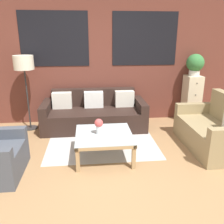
{
  "coord_description": "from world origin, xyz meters",
  "views": [
    {
      "loc": [
        -0.3,
        -2.8,
        1.88
      ],
      "look_at": [
        0.13,
        1.27,
        0.55
      ],
      "focal_mm": 38.0,
      "sensor_mm": 36.0,
      "label": 1
    }
  ],
  "objects_px": {
    "coffee_table": "(104,137)",
    "drawer_cabinet": "(191,98)",
    "settee_vintage": "(214,131)",
    "flower_vase": "(99,125)",
    "potted_plant": "(195,64)",
    "couch_dark": "(94,114)",
    "floor_lamp": "(24,66)"
  },
  "relations": [
    {
      "from": "potted_plant",
      "to": "flower_vase",
      "type": "distance_m",
      "value": 2.76
    },
    {
      "from": "potted_plant",
      "to": "coffee_table",
      "type": "bearing_deg",
      "value": -143.69
    },
    {
      "from": "coffee_table",
      "to": "drawer_cabinet",
      "type": "distance_m",
      "value": 2.61
    },
    {
      "from": "coffee_table",
      "to": "potted_plant",
      "type": "distance_m",
      "value": 2.77
    },
    {
      "from": "coffee_table",
      "to": "potted_plant",
      "type": "relative_size",
      "value": 1.88
    },
    {
      "from": "couch_dark",
      "to": "coffee_table",
      "type": "relative_size",
      "value": 2.39
    },
    {
      "from": "drawer_cabinet",
      "to": "settee_vintage",
      "type": "bearing_deg",
      "value": -97.51
    },
    {
      "from": "floor_lamp",
      "to": "flower_vase",
      "type": "xyz_separation_m",
      "value": [
        1.38,
        -1.37,
        -0.76
      ]
    },
    {
      "from": "floor_lamp",
      "to": "coffee_table",
      "type": "bearing_deg",
      "value": -43.58
    },
    {
      "from": "settee_vintage",
      "to": "drawer_cabinet",
      "type": "relative_size",
      "value": 1.39
    },
    {
      "from": "coffee_table",
      "to": "potted_plant",
      "type": "height_order",
      "value": "potted_plant"
    },
    {
      "from": "couch_dark",
      "to": "coffee_table",
      "type": "distance_m",
      "value": 1.33
    },
    {
      "from": "coffee_table",
      "to": "drawer_cabinet",
      "type": "relative_size",
      "value": 0.86
    },
    {
      "from": "floor_lamp",
      "to": "potted_plant",
      "type": "height_order",
      "value": "floor_lamp"
    },
    {
      "from": "floor_lamp",
      "to": "potted_plant",
      "type": "bearing_deg",
      "value": 2.52
    },
    {
      "from": "settee_vintage",
      "to": "flower_vase",
      "type": "distance_m",
      "value": 2.01
    },
    {
      "from": "drawer_cabinet",
      "to": "couch_dark",
      "type": "bearing_deg",
      "value": -174.26
    },
    {
      "from": "couch_dark",
      "to": "drawer_cabinet",
      "type": "height_order",
      "value": "drawer_cabinet"
    },
    {
      "from": "drawer_cabinet",
      "to": "flower_vase",
      "type": "xyz_separation_m",
      "value": [
        -2.17,
        -1.53,
        0.03
      ]
    },
    {
      "from": "coffee_table",
      "to": "drawer_cabinet",
      "type": "bearing_deg",
      "value": 36.31
    },
    {
      "from": "coffee_table",
      "to": "couch_dark",
      "type": "bearing_deg",
      "value": 94.84
    },
    {
      "from": "drawer_cabinet",
      "to": "flower_vase",
      "type": "bearing_deg",
      "value": -144.89
    },
    {
      "from": "drawer_cabinet",
      "to": "flower_vase",
      "type": "distance_m",
      "value": 2.66
    },
    {
      "from": "couch_dark",
      "to": "flower_vase",
      "type": "bearing_deg",
      "value": -88.51
    },
    {
      "from": "floor_lamp",
      "to": "drawer_cabinet",
      "type": "height_order",
      "value": "floor_lamp"
    },
    {
      "from": "settee_vintage",
      "to": "coffee_table",
      "type": "bearing_deg",
      "value": -175.93
    },
    {
      "from": "settee_vintage",
      "to": "coffee_table",
      "type": "height_order",
      "value": "settee_vintage"
    },
    {
      "from": "coffee_table",
      "to": "potted_plant",
      "type": "xyz_separation_m",
      "value": [
        2.1,
        1.54,
        0.95
      ]
    },
    {
      "from": "floor_lamp",
      "to": "flower_vase",
      "type": "relative_size",
      "value": 6.11
    },
    {
      "from": "drawer_cabinet",
      "to": "coffee_table",
      "type": "bearing_deg",
      "value": -143.69
    },
    {
      "from": "potted_plant",
      "to": "flower_vase",
      "type": "bearing_deg",
      "value": -144.89
    },
    {
      "from": "settee_vintage",
      "to": "potted_plant",
      "type": "distance_m",
      "value": 1.72
    }
  ]
}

